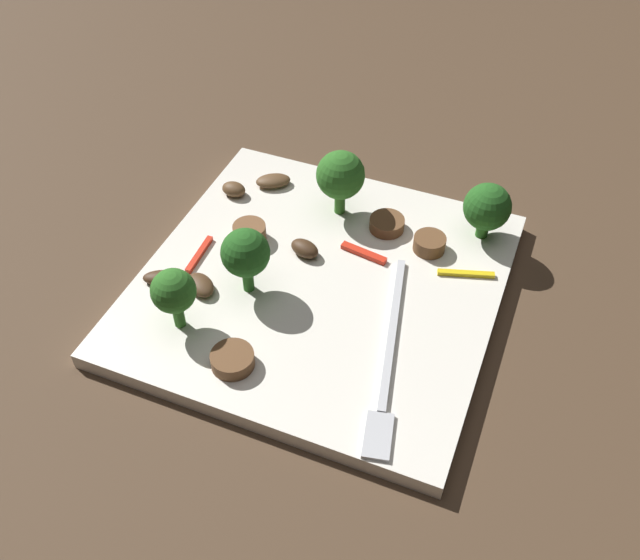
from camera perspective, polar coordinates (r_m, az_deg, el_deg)
ground_plane at (r=0.56m, az=0.00°, el=-1.00°), size 1.40×1.40×0.00m
plate at (r=0.56m, az=0.00°, el=-0.50°), size 0.27×0.27×0.01m
fork at (r=0.50m, az=5.53°, el=-6.82°), size 0.18×0.05×0.00m
broccoli_floret_0 at (r=0.59m, az=1.68°, el=8.47°), size 0.04×0.04×0.06m
broccoli_floret_1 at (r=0.59m, az=13.44°, el=5.76°), size 0.04×0.04×0.05m
broccoli_floret_2 at (r=0.52m, az=-6.08°, el=2.14°), size 0.04×0.04×0.06m
broccoli_floret_3 at (r=0.51m, az=-11.82°, el=-0.96°), size 0.03×0.03×0.05m
sausage_slice_0 at (r=0.50m, az=-7.13°, el=-6.45°), size 0.04×0.04×0.01m
sausage_slice_1 at (r=0.58m, az=8.89°, el=2.95°), size 0.04×0.04×0.01m
sausage_slice_2 at (r=0.58m, az=-5.75°, el=3.86°), size 0.03×0.03×0.01m
sausage_slice_3 at (r=0.59m, az=5.46°, el=4.56°), size 0.04×0.04×0.01m
mushroom_0 at (r=0.55m, az=-9.68°, el=-0.39°), size 0.03×0.03×0.01m
mushroom_1 at (r=0.57m, az=-1.25°, el=2.58°), size 0.02×0.03×0.01m
mushroom_2 at (r=0.56m, az=-12.69°, el=0.19°), size 0.03×0.03×0.01m
mushroom_3 at (r=0.63m, az=-7.03°, el=7.34°), size 0.02×0.02×0.01m
mushroom_5 at (r=0.64m, az=-3.83°, el=8.05°), size 0.03×0.04×0.01m
pepper_strip_0 at (r=0.57m, az=3.58°, el=2.20°), size 0.01×0.04×0.00m
pepper_strip_1 at (r=0.57m, az=11.78°, el=0.51°), size 0.02×0.04×0.00m
pepper_strip_2 at (r=0.58m, az=-9.79°, el=2.07°), size 0.04×0.01×0.00m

